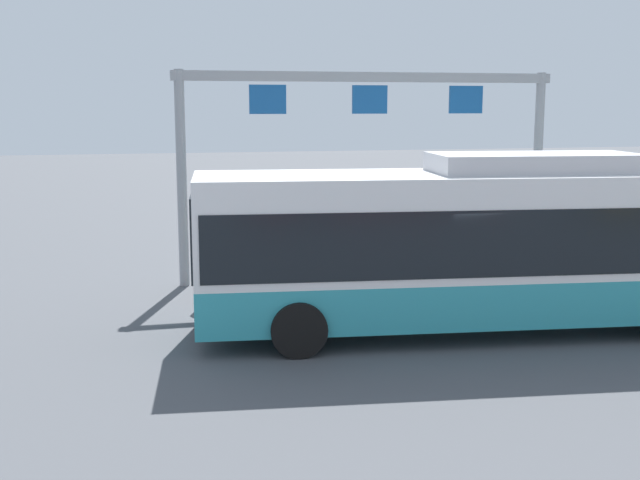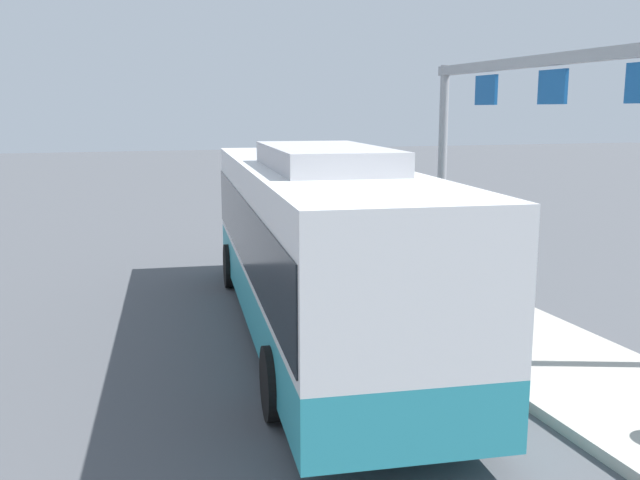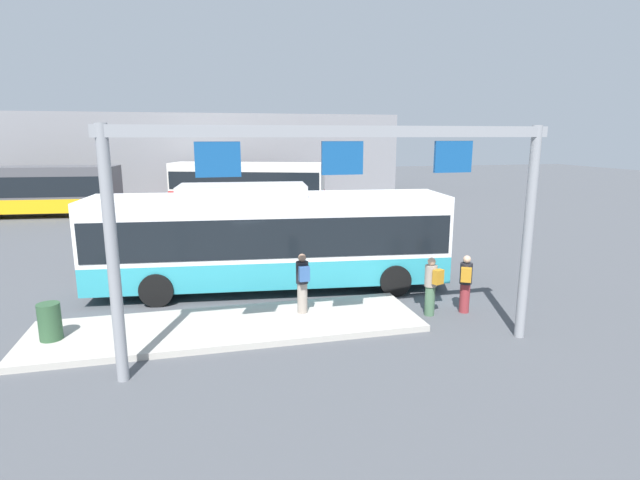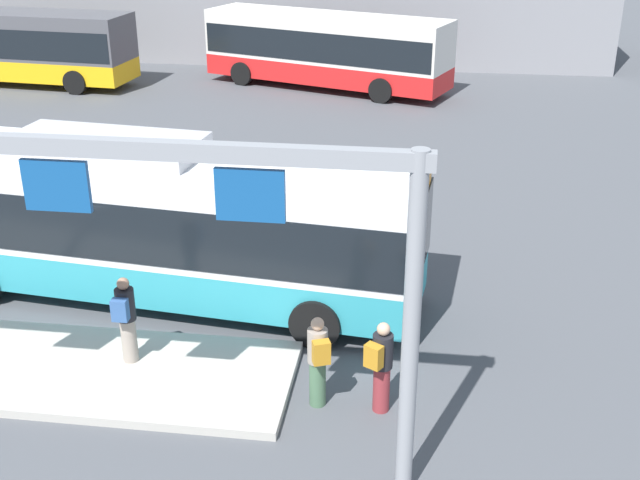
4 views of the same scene
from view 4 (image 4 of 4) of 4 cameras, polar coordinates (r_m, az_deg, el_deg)
The scene contains 9 objects.
ground_plane at distance 17.63m, azimuth -11.50°, elevation -3.82°, with size 120.00×120.00×0.00m, color #4C4F54.
platform_curb at distance 15.70m, azimuth -20.61°, elevation -8.40°, with size 10.00×2.80×0.16m, color #B2ADA3.
bus_main at distance 16.87m, azimuth -12.02°, elevation 1.64°, with size 11.48×3.74×3.46m.
bus_background_left at distance 34.77m, azimuth 0.44°, elevation 13.63°, with size 10.83×6.01×3.10m.
bus_background_right at distance 37.93m, azimuth -20.81°, elevation 13.00°, with size 10.41×3.54×3.10m.
person_boarding at distance 13.29m, azimuth 4.38°, elevation -8.89°, with size 0.53×0.61×1.67m.
person_waiting_near at distance 13.38m, azimuth -0.14°, elevation -8.55°, with size 0.48×0.60×1.67m.
person_waiting_mid at distance 14.66m, azimuth -13.65°, elevation -5.43°, with size 0.34×0.52×1.67m.
platform_sign_gantry at distance 11.26m, azimuth -17.79°, elevation 0.26°, with size 9.78×0.24×5.20m.
Camera 4 is at (5.52, -14.64, 8.12)m, focal length 44.93 mm.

